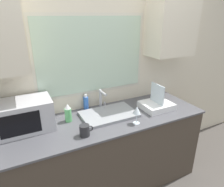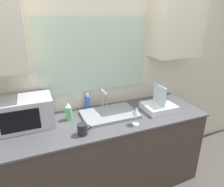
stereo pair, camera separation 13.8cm
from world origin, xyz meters
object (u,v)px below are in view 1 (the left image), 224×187
Objects in this scene: soap_bottle at (86,103)px; wine_glass at (137,111)px; faucet at (102,98)px; dish_rack at (156,105)px; mug_near_sink at (85,130)px; spray_bottle at (68,113)px; microwave at (24,116)px.

wine_glass is at bearing -57.06° from soap_bottle.
wine_glass is at bearing -70.09° from faucet.
soap_bottle is at bearing 154.98° from dish_rack.
faucet reaches higher than mug_near_sink.
spray_bottle is at bearing 150.02° from wine_glass.
dish_rack is 0.93m from mug_near_sink.
faucet reaches higher than wine_glass.
dish_rack is at bearing -26.86° from faucet.
wine_glass is at bearing -20.33° from microwave.
wine_glass reaches higher than mug_near_sink.
soap_bottle is at bearing 161.43° from faucet.
dish_rack is at bearing 25.13° from wine_glass.
microwave is at bearing 143.23° from mug_near_sink.
spray_bottle is 1.04× the size of wine_glass.
dish_rack is 1.85× the size of soap_bottle.
soap_bottle is (0.25, 0.18, -0.01)m from spray_bottle.
microwave is 0.67m from soap_bottle.
microwave is at bearing 172.37° from dish_rack.
dish_rack reaches higher than mug_near_sink.
spray_bottle is 0.33m from mug_near_sink.
spray_bottle is (-0.98, 0.16, 0.05)m from dish_rack.
microwave is 4.02× the size of mug_near_sink.
spray_bottle reaches higher than wine_glass.
dish_rack is at bearing 9.96° from mug_near_sink.
mug_near_sink is at bearing 177.68° from wine_glass.
spray_bottle is at bearing -144.30° from soap_bottle.
faucet is 0.83m from microwave.
dish_rack is 0.99m from spray_bottle.
mug_near_sink is at bearing -36.77° from microwave.
soap_bottle is (-0.17, 0.06, -0.05)m from faucet.
dish_rack is 1.86× the size of wine_glass.
soap_bottle reaches higher than wine_glass.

